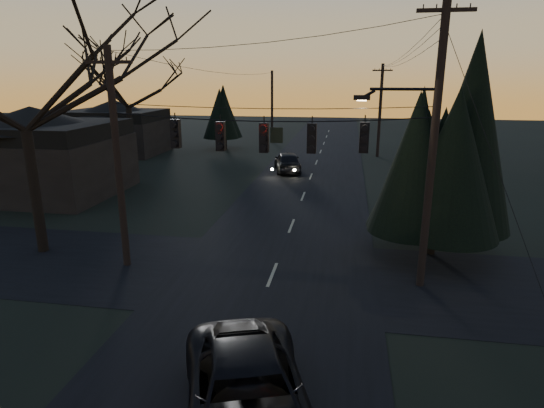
% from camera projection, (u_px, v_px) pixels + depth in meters
% --- Properties ---
extents(main_road, '(8.00, 120.00, 0.02)m').
position_uv_depth(main_road, '(300.00, 205.00, 27.06)').
color(main_road, black).
rests_on(main_road, ground).
extents(cross_road, '(60.00, 7.00, 0.02)m').
position_uv_depth(cross_road, '(272.00, 275.00, 17.57)').
color(cross_road, black).
rests_on(cross_road, ground).
extents(utility_pole_right, '(5.00, 0.30, 10.00)m').
position_uv_depth(utility_pole_right, '(420.00, 285.00, 16.70)').
color(utility_pole_right, black).
rests_on(utility_pole_right, ground).
extents(utility_pole_left, '(1.80, 0.30, 8.50)m').
position_uv_depth(utility_pole_left, '(127.00, 265.00, 18.52)').
color(utility_pole_left, black).
rests_on(utility_pole_left, ground).
extents(utility_pole_far_r, '(1.80, 0.30, 8.50)m').
position_uv_depth(utility_pole_far_r, '(377.00, 157.00, 43.28)').
color(utility_pole_far_r, black).
rests_on(utility_pole_far_r, ground).
extents(utility_pole_far_l, '(0.30, 0.30, 8.00)m').
position_uv_depth(utility_pole_far_l, '(272.00, 142.00, 52.69)').
color(utility_pole_far_l, black).
rests_on(utility_pole_far_l, ground).
extents(span_signal_assembly, '(11.50, 0.44, 1.47)m').
position_uv_depth(span_signal_assembly, '(266.00, 136.00, 16.15)').
color(span_signal_assembly, black).
rests_on(span_signal_assembly, ground).
extents(bare_tree_left, '(9.18, 9.18, 10.53)m').
position_uv_depth(bare_tree_left, '(18.00, 77.00, 17.98)').
color(bare_tree_left, black).
rests_on(bare_tree_left, ground).
extents(evergreen_right, '(4.44, 4.44, 8.76)m').
position_uv_depth(evergreen_right, '(442.00, 139.00, 18.33)').
color(evergreen_right, black).
rests_on(evergreen_right, ground).
extents(bare_tree_dist, '(7.43, 7.43, 10.10)m').
position_uv_depth(bare_tree_dist, '(126.00, 81.00, 34.79)').
color(bare_tree_dist, black).
rests_on(bare_tree_dist, ground).
extents(evergreen_dist, '(3.67, 3.67, 5.71)m').
position_uv_depth(evergreen_dist, '(224.00, 116.00, 47.19)').
color(evergreen_dist, black).
rests_on(evergreen_dist, ground).
extents(house_left_near, '(10.00, 8.00, 5.60)m').
position_uv_depth(house_left_near, '(36.00, 151.00, 28.99)').
color(house_left_near, black).
rests_on(house_left_near, ground).
extents(house_left_far, '(9.00, 7.00, 5.20)m').
position_uv_depth(house_left_far, '(115.00, 127.00, 44.70)').
color(house_left_far, black).
rests_on(house_left_far, ground).
extents(suv_near, '(4.35, 6.32, 1.61)m').
position_uv_depth(suv_near, '(248.00, 400.00, 9.63)').
color(suv_near, black).
rests_on(suv_near, ground).
extents(sedan_oncoming_a, '(2.92, 5.04, 1.61)m').
position_uv_depth(sedan_oncoming_a, '(288.00, 162.00, 36.27)').
color(sedan_oncoming_a, black).
rests_on(sedan_oncoming_a, ground).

